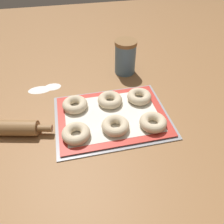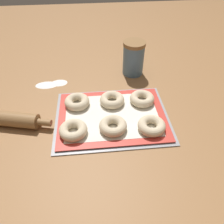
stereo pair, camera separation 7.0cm
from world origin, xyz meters
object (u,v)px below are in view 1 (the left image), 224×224
at_px(baking_tray, 112,116).
at_px(bagel_front_left, 76,133).
at_px(bagel_front_right, 153,122).
at_px(bagel_back_center, 110,100).
at_px(bagel_back_right, 139,96).
at_px(flour_canister, 125,57).
at_px(bagel_back_left, 75,105).
at_px(bagel_front_center, 115,126).

xyz_separation_m(baking_tray, bagel_front_left, (-0.14, -0.08, 0.02)).
bearing_deg(bagel_front_right, bagel_back_center, 128.62).
height_order(baking_tray, bagel_back_right, bagel_back_right).
bearing_deg(flour_canister, bagel_back_left, -138.96).
distance_m(bagel_back_left, bagel_back_right, 0.26).
relative_size(bagel_back_center, bagel_back_right, 1.00).
distance_m(baking_tray, bagel_back_left, 0.15).
relative_size(bagel_front_left, flour_canister, 0.62).
relative_size(bagel_front_left, bagel_back_left, 1.00).
xyz_separation_m(baking_tray, bagel_front_right, (0.13, -0.08, 0.02)).
height_order(bagel_front_left, bagel_front_center, same).
bearing_deg(baking_tray, bagel_front_right, -32.60).
xyz_separation_m(baking_tray, flour_canister, (0.13, 0.30, 0.08)).
relative_size(bagel_back_center, flour_canister, 0.62).
bearing_deg(bagel_back_left, bagel_front_left, -93.94).
bearing_deg(bagel_back_center, bagel_front_center, -94.36).
bearing_deg(bagel_back_right, bagel_back_center, 177.85).
bearing_deg(baking_tray, bagel_front_left, -151.34).
distance_m(bagel_front_center, flour_canister, 0.39).
bearing_deg(flour_canister, bagel_front_right, -89.76).
distance_m(bagel_front_center, bagel_back_left, 0.19).
distance_m(bagel_back_left, flour_canister, 0.35).
relative_size(bagel_front_left, bagel_front_center, 1.00).
xyz_separation_m(baking_tray, bagel_back_center, (0.01, 0.07, 0.02)).
distance_m(bagel_front_right, bagel_back_left, 0.30).
height_order(bagel_back_left, flour_canister, flour_canister).
xyz_separation_m(bagel_front_left, bagel_back_left, (0.01, 0.15, 0.00)).
bearing_deg(bagel_back_center, bagel_back_right, -2.15).
height_order(bagel_front_left, bagel_back_right, same).
height_order(bagel_front_left, bagel_back_left, same).
bearing_deg(bagel_back_left, bagel_front_right, -30.82).
height_order(baking_tray, bagel_front_left, bagel_front_left).
bearing_deg(bagel_front_left, flour_canister, 54.29).
bearing_deg(flour_canister, bagel_back_center, -118.12).
distance_m(bagel_back_center, flour_canister, 0.26).
bearing_deg(bagel_back_right, bagel_back_left, 178.65).
distance_m(bagel_front_center, bagel_front_right, 0.13).
xyz_separation_m(baking_tray, bagel_back_left, (-0.13, 0.07, 0.02)).
bearing_deg(bagel_front_right, baking_tray, 147.40).
bearing_deg(bagel_back_right, bagel_front_left, -151.84).
distance_m(bagel_back_center, bagel_back_right, 0.12).
relative_size(bagel_front_right, flour_canister, 0.62).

